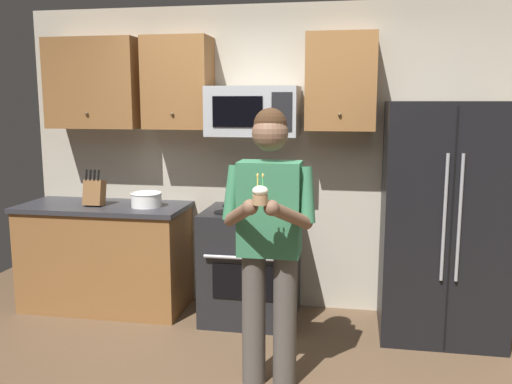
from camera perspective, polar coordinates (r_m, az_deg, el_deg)
The scene contains 10 objects.
wall_back at distance 4.77m, azimuth 2.12°, elevation 3.40°, with size 4.40×0.10×2.60m, color #B7AD99.
oven_range at distance 4.58m, azimuth -0.53°, elevation -7.56°, with size 0.76×0.70×0.93m.
microwave at distance 4.50m, azimuth -0.27°, elevation 8.41°, with size 0.74×0.41×0.40m.
refrigerator at distance 4.41m, azimuth 18.91°, elevation -2.86°, with size 0.90×0.75×1.80m.
cabinet_row_upper at distance 4.69m, azimuth -7.20°, elevation 11.19°, with size 2.78×0.36×0.76m.
counter_left at distance 5.00m, azimuth -15.38°, elevation -6.44°, with size 1.44×0.66×0.92m.
knife_block at distance 4.86m, azimuth -16.49°, elevation -0.03°, with size 0.16×0.15×0.32m.
bowl_large_white at distance 4.70m, azimuth -11.35°, elevation -0.74°, with size 0.26×0.26×0.12m.
person at distance 3.37m, azimuth 1.40°, elevation -4.35°, with size 0.60×0.48×1.76m.
cupcake at distance 2.99m, azimuth 0.44°, elevation -0.29°, with size 0.09×0.09×0.17m.
Camera 1 is at (0.68, -2.94, 1.79)m, focal length 38.38 mm.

